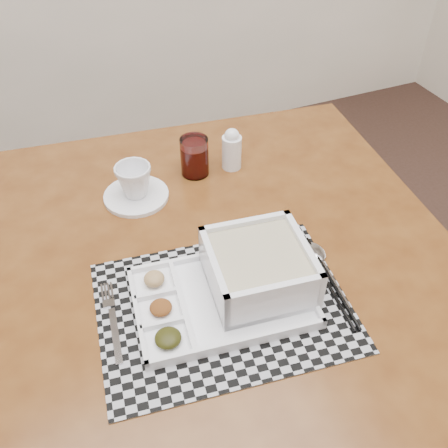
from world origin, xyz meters
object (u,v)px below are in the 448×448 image
(dining_table, at_px, (208,283))
(juice_glass, at_px, (195,158))
(serving_tray, at_px, (248,277))
(creamer_bottle, at_px, (232,149))
(cup, at_px, (134,181))

(dining_table, bearing_deg, juice_glass, 74.15)
(serving_tray, height_order, creamer_bottle, creamer_bottle)
(dining_table, relative_size, serving_tray, 3.30)
(juice_glass, bearing_deg, dining_table, -105.85)
(juice_glass, relative_size, creamer_bottle, 0.89)
(juice_glass, xyz_separation_m, creamer_bottle, (0.09, -0.01, 0.01))
(dining_table, height_order, cup, cup)
(dining_table, bearing_deg, creamer_bottle, 57.42)
(serving_tray, bearing_deg, juice_glass, 83.97)
(cup, bearing_deg, dining_table, -96.24)
(cup, bearing_deg, juice_glass, -11.12)
(dining_table, height_order, creamer_bottle, creamer_bottle)
(dining_table, bearing_deg, cup, 108.21)
(serving_tray, distance_m, juice_glass, 0.40)
(dining_table, bearing_deg, serving_tray, -71.45)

